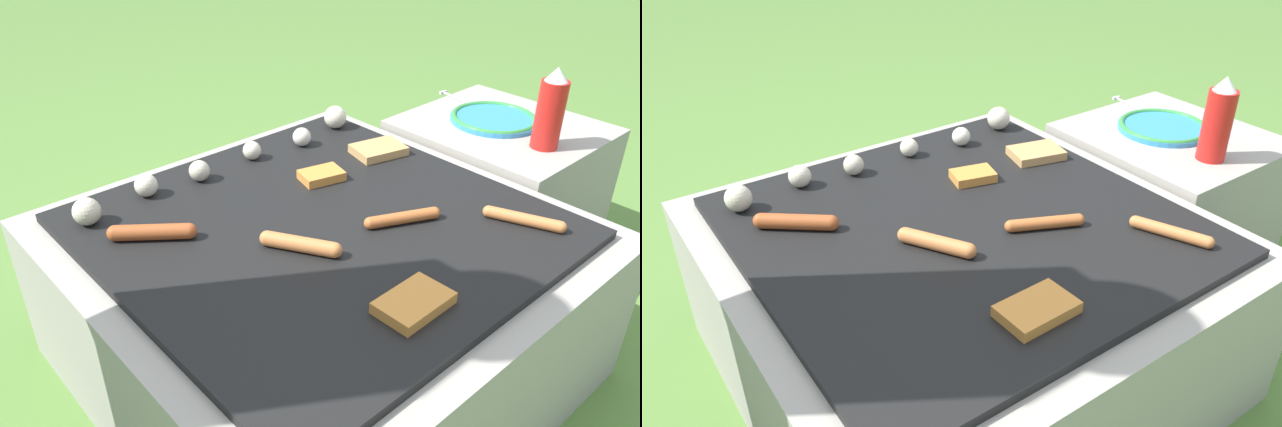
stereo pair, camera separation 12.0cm
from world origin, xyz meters
TOP-DOWN VIEW (x-y plane):
  - ground_plane at (0.00, 0.00)m, footprint 14.00×14.00m
  - grill at (0.00, 0.00)m, footprint 0.91×0.91m
  - side_ledge at (0.68, 0.04)m, footprint 0.44×0.47m
  - sausage_front_center at (0.12, -0.11)m, footprint 0.15×0.08m
  - sausage_front_right at (-0.27, 0.16)m, footprint 0.14×0.12m
  - sausage_front_left at (0.29, -0.27)m, footprint 0.08×0.15m
  - sausage_back_right at (-0.09, -0.05)m, footprint 0.09×0.14m
  - bread_slice_right at (0.31, 0.14)m, footprint 0.14×0.11m
  - bread_slice_center at (-0.06, -0.29)m, footprint 0.12×0.08m
  - bread_slice_left at (0.12, 0.13)m, footprint 0.10×0.08m
  - mushroom_row at (0.01, 0.31)m, footprint 0.74×0.08m
  - plate_colorful at (0.68, 0.07)m, footprint 0.23×0.23m
  - condiment_bottle at (0.64, -0.10)m, footprint 0.07×0.07m
  - fork_utensil at (0.74, 0.22)m, footprint 0.05×0.19m

SIDE VIEW (x-z plane):
  - ground_plane at x=0.00m, z-range 0.00..0.00m
  - grill at x=0.00m, z-range 0.00..0.36m
  - side_ledge at x=0.68m, z-range 0.00..0.37m
  - fork_utensil at x=0.74m, z-range 0.36..0.37m
  - plate_colorful at x=0.68m, z-range 0.37..0.38m
  - bread_slice_right at x=0.31m, z-range 0.37..0.39m
  - bread_slice_center at x=-0.06m, z-range 0.37..0.39m
  - bread_slice_left at x=0.12m, z-range 0.37..0.39m
  - sausage_front_left at x=0.29m, z-range 0.37..0.39m
  - sausage_front_center at x=0.12m, z-range 0.37..0.39m
  - sausage_back_right at x=-0.09m, z-range 0.37..0.39m
  - sausage_front_right at x=-0.27m, z-range 0.37..0.40m
  - mushroom_row at x=0.01m, z-range 0.36..0.42m
  - condiment_bottle at x=0.64m, z-range 0.36..0.56m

